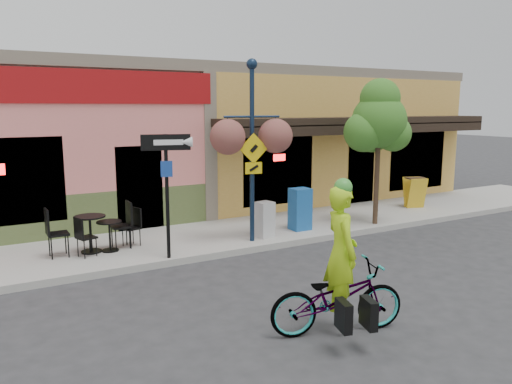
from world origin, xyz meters
TOP-DOWN VIEW (x-y plane):
  - ground at (0.00, 0.00)m, footprint 90.00×90.00m
  - sidewalk at (0.00, 2.00)m, footprint 24.00×3.00m
  - curb at (0.00, 0.55)m, footprint 24.00×0.12m
  - building at (0.00, 7.50)m, footprint 18.20×8.20m
  - bicycle at (-2.22, -3.62)m, footprint 2.13×1.25m
  - cyclist_rider at (-2.17, -3.62)m, footprint 0.64×0.80m
  - lamp_post at (-1.07, 0.96)m, footprint 1.41×0.75m
  - one_way_sign at (-3.25, 0.65)m, footprint 1.01×0.48m
  - cafe_set_left at (-4.58, 1.87)m, footprint 1.77×0.89m
  - cafe_set_right at (-4.20, 1.76)m, footprint 1.61×1.15m
  - newspaper_box_blue at (0.53, 1.31)m, footprint 0.49×0.44m
  - newspaper_box_grey at (-0.64, 1.13)m, footprint 0.47×0.44m
  - street_tree at (2.69, 0.84)m, footprint 1.53×1.53m
  - sandwich_board at (5.25, 1.74)m, footprint 0.68×0.58m

SIDE VIEW (x-z plane):
  - ground at x=0.00m, z-range 0.00..0.00m
  - sidewalk at x=0.00m, z-range 0.00..0.15m
  - curb at x=0.00m, z-range 0.00..0.15m
  - bicycle at x=-2.22m, z-range 0.00..1.06m
  - newspaper_box_grey at x=-0.64m, z-range 0.15..1.01m
  - cafe_set_right at x=-4.20m, z-range 0.15..1.03m
  - sandwich_board at x=5.25m, z-range 0.15..1.10m
  - cafe_set_left at x=-4.58m, z-range 0.15..1.21m
  - newspaper_box_blue at x=0.53m, z-range 0.15..1.22m
  - cyclist_rider at x=-2.17m, z-range 0.00..1.93m
  - one_way_sign at x=-3.25m, z-range 0.15..2.73m
  - street_tree at x=2.69m, z-range 0.15..4.06m
  - lamp_post at x=-1.07m, z-range 0.15..4.35m
  - building at x=0.00m, z-range 0.00..4.50m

